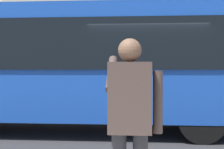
% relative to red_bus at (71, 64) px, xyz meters
% --- Properties ---
extents(ground_plane, '(60.00, 60.00, 0.00)m').
position_rel_red_bus_xyz_m(ground_plane, '(-1.88, 0.16, -1.68)').
color(ground_plane, '#2B2B2D').
extents(red_bus, '(9.05, 2.54, 3.08)m').
position_rel_red_bus_xyz_m(red_bus, '(0.00, 0.00, 0.00)').
color(red_bus, '#1947AD').
rests_on(red_bus, ground_plane).
extents(pedestrian_photographer, '(0.53, 0.52, 1.70)m').
position_rel_red_bus_xyz_m(pedestrian_photographer, '(-1.56, 4.57, -0.54)').
color(pedestrian_photographer, '#2D2D33').
rests_on(pedestrian_photographer, sidewalk_curb).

